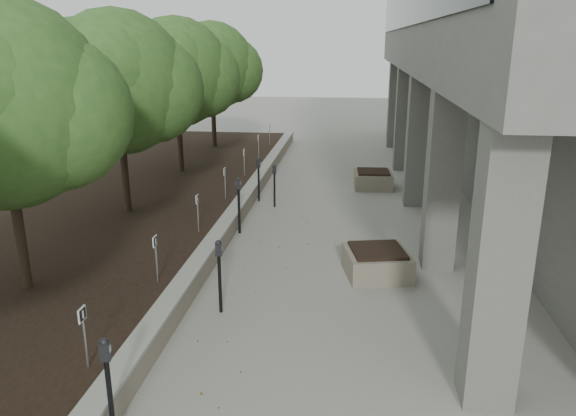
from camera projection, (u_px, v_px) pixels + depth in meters
The scene contains 21 objects.
retaining_wall at pixel (240, 209), 16.14m from camera, with size 0.39×26.00×0.50m, color gray, non-canonical shape.
planting_bed at pixel (119, 206), 16.57m from camera, with size 7.00×26.00×0.40m, color black.
crabapple_tree_2 at pixel (7, 148), 9.94m from camera, with size 4.60×4.00×5.44m, color #2F5922, non-canonical shape.
crabapple_tree_3 at pixel (120, 113), 14.69m from camera, with size 4.60×4.00×5.44m, color #2F5922, non-canonical shape.
crabapple_tree_4 at pixel (177, 95), 19.44m from camera, with size 4.60×4.00×5.44m, color #2F5922, non-canonical shape.
crabapple_tree_5 at pixel (212, 85), 24.19m from camera, with size 4.60×4.00×5.44m, color #2F5922, non-canonical shape.
parking_sign_2 at pixel (85, 338), 7.94m from camera, with size 0.04×0.22×0.96m, color black, non-canonical shape.
parking_sign_3 at pixel (156, 259), 10.79m from camera, with size 0.04×0.22×0.96m, color black, non-canonical shape.
parking_sign_4 at pixel (198, 213), 13.64m from camera, with size 0.04×0.22×0.96m, color black, non-canonical shape.
parking_sign_5 at pixel (225, 184), 16.49m from camera, with size 0.04×0.22×0.96m, color black, non-canonical shape.
parking_sign_6 at pixel (244, 162), 19.34m from camera, with size 0.04×0.22×0.96m, color black, non-canonical shape.
parking_sign_7 at pixel (259, 147), 22.19m from camera, with size 0.04×0.22×0.96m, color black, non-canonical shape.
parking_sign_8 at pixel (270, 135), 25.05m from camera, with size 0.04×0.22×0.96m, color black, non-canonical shape.
parking_meter_1 at pixel (109, 391), 6.94m from camera, with size 0.15×0.11×1.50m, color black, non-canonical shape.
parking_meter_2 at pixel (220, 277), 10.35m from camera, with size 0.14×0.10×1.47m, color black, non-canonical shape.
parking_meter_3 at pixel (239, 205), 14.65m from camera, with size 0.15×0.11×1.55m, color black, non-canonical shape.
parking_meter_4 at pixel (274, 186), 17.02m from camera, with size 0.13×0.10×1.35m, color black, non-canonical shape.
parking_meter_5 at pixel (259, 180), 17.66m from camera, with size 0.14×0.10×1.40m, color black, non-canonical shape.
planter_front at pixel (377, 262), 12.12m from camera, with size 1.33×1.33×0.62m, color gray, non-canonical shape.
planter_back at pixel (373, 179), 19.40m from camera, with size 1.30×1.30×0.61m, color gray, non-canonical shape.
berry_scatter at pixel (280, 274), 12.22m from camera, with size 3.30×14.10×0.02m, color maroon, non-canonical shape.
Camera 1 is at (1.38, -6.16, 4.98)m, focal length 34.41 mm.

